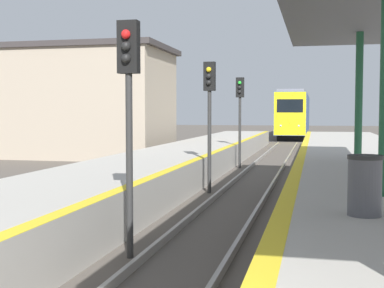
{
  "coord_description": "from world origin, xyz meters",
  "views": [
    {
      "loc": [
        2.12,
        -2.95,
        2.56
      ],
      "look_at": [
        -2.68,
        17.81,
        1.28
      ],
      "focal_mm": 50.0,
      "sensor_mm": 36.0,
      "label": 1
    }
  ],
  "objects_px": {
    "signal_far": "(240,105)",
    "trash_bin": "(365,185)",
    "signal_near": "(129,92)",
    "train": "(295,114)",
    "signal_mid": "(209,101)"
  },
  "relations": [
    {
      "from": "signal_near",
      "to": "trash_bin",
      "type": "distance_m",
      "value": 4.16
    },
    {
      "from": "train",
      "to": "signal_near",
      "type": "bearing_deg",
      "value": -91.23
    },
    {
      "from": "train",
      "to": "signal_mid",
      "type": "xyz_separation_m",
      "value": [
        -1.12,
        -40.25,
        0.59
      ]
    },
    {
      "from": "signal_near",
      "to": "signal_far",
      "type": "relative_size",
      "value": 1.0
    },
    {
      "from": "train",
      "to": "signal_near",
      "type": "distance_m",
      "value": 47.96
    },
    {
      "from": "train",
      "to": "signal_near",
      "type": "height_order",
      "value": "train"
    },
    {
      "from": "train",
      "to": "signal_near",
      "type": "relative_size",
      "value": 5.27
    },
    {
      "from": "signal_near",
      "to": "signal_far",
      "type": "distance_m",
      "value": 15.4
    },
    {
      "from": "trash_bin",
      "to": "signal_mid",
      "type": "bearing_deg",
      "value": 115.78
    },
    {
      "from": "signal_far",
      "to": "trash_bin",
      "type": "height_order",
      "value": "signal_far"
    },
    {
      "from": "signal_near",
      "to": "signal_far",
      "type": "xyz_separation_m",
      "value": [
        -0.2,
        15.4,
        0.0
      ]
    },
    {
      "from": "signal_near",
      "to": "signal_mid",
      "type": "bearing_deg",
      "value": 90.72
    },
    {
      "from": "trash_bin",
      "to": "train",
      "type": "bearing_deg",
      "value": 93.36
    },
    {
      "from": "signal_mid",
      "to": "train",
      "type": "bearing_deg",
      "value": 88.4
    },
    {
      "from": "train",
      "to": "signal_mid",
      "type": "relative_size",
      "value": 5.27
    }
  ]
}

